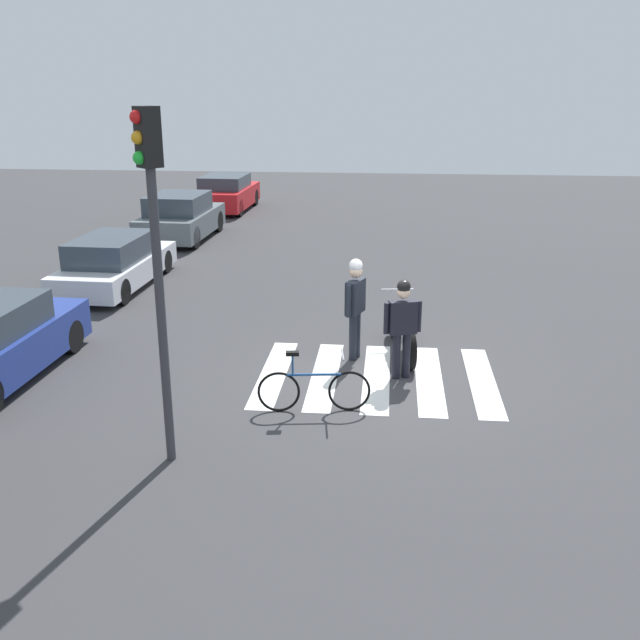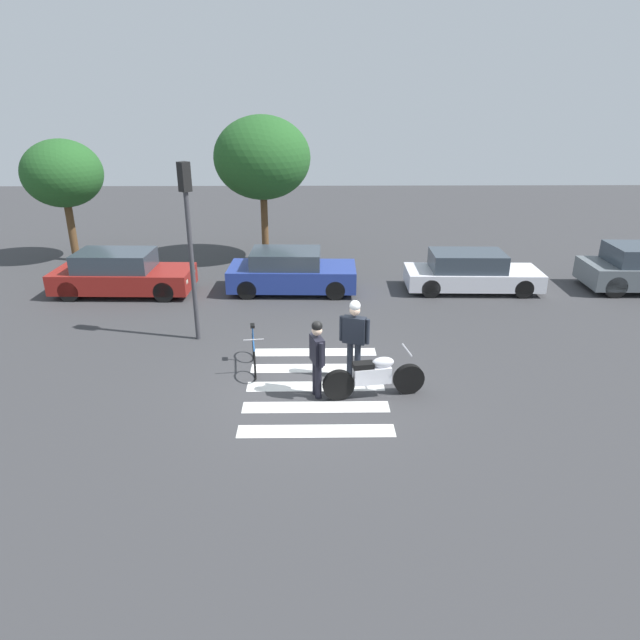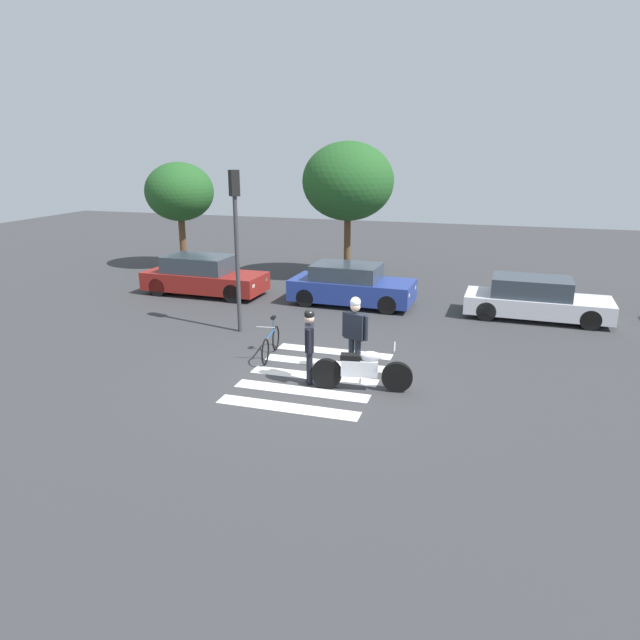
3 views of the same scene
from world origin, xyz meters
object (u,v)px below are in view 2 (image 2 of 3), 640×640
at_px(officer_on_foot, 354,333).
at_px(car_maroon_wagon, 121,274).
at_px(leaning_bicycle, 254,354).
at_px(officer_by_motorcycle, 317,354).
at_px(traffic_light_pole, 188,226).
at_px(car_blue_hatchback, 291,272).
at_px(car_white_van, 471,272).
at_px(police_motorcycle, 374,377).

xyz_separation_m(officer_on_foot, car_maroon_wagon, (-7.13, 6.00, -0.43)).
bearing_deg(leaning_bicycle, officer_by_motorcycle, -42.40).
bearing_deg(traffic_light_pole, car_blue_hatchback, 58.79).
distance_m(leaning_bicycle, officer_on_foot, 2.49).
height_order(officer_by_motorcycle, car_maroon_wagon, officer_by_motorcycle).
height_order(officer_on_foot, officer_by_motorcycle, officer_on_foot).
xyz_separation_m(officer_on_foot, car_white_van, (4.28, 6.18, -0.49)).
height_order(leaning_bicycle, officer_by_motorcycle, officer_by_motorcycle).
xyz_separation_m(car_maroon_wagon, car_blue_hatchback, (5.49, 0.17, -0.01)).
relative_size(officer_by_motorcycle, car_blue_hatchback, 0.42).
height_order(officer_on_foot, car_maroon_wagon, officer_on_foot).
xyz_separation_m(leaning_bicycle, car_maroon_wagon, (-4.81, 5.49, 0.30)).
xyz_separation_m(car_blue_hatchback, traffic_light_pole, (-2.36, -3.89, 2.39)).
bearing_deg(officer_by_motorcycle, traffic_light_pole, 135.40).
distance_m(officer_on_foot, car_white_van, 7.54).
bearing_deg(car_white_van, police_motorcycle, -119.01).
xyz_separation_m(police_motorcycle, officer_on_foot, (-0.37, 0.87, 0.63)).
bearing_deg(officer_on_foot, leaning_bicycle, 167.62).
xyz_separation_m(officer_by_motorcycle, car_maroon_wagon, (-6.29, 6.84, -0.33)).
relative_size(car_blue_hatchback, traffic_light_pole, 0.91).
relative_size(car_maroon_wagon, car_white_van, 1.01).
xyz_separation_m(car_white_van, traffic_light_pole, (-8.28, -3.91, 2.43)).
distance_m(police_motorcycle, leaning_bicycle, 3.03).
bearing_deg(car_maroon_wagon, leaning_bicycle, -48.79).
bearing_deg(officer_by_motorcycle, car_white_van, 53.89).
relative_size(police_motorcycle, car_maroon_wagon, 0.50).
relative_size(leaning_bicycle, officer_on_foot, 0.92).
xyz_separation_m(police_motorcycle, traffic_light_pole, (-4.37, 3.15, 2.58)).
height_order(leaning_bicycle, officer_on_foot, officer_on_foot).
bearing_deg(car_blue_hatchback, traffic_light_pole, -121.21).
xyz_separation_m(officer_on_foot, traffic_light_pole, (-4.00, 2.27, 1.95)).
xyz_separation_m(police_motorcycle, car_white_van, (3.91, 7.05, 0.15)).
xyz_separation_m(police_motorcycle, car_blue_hatchback, (-2.01, 7.04, 0.19)).
bearing_deg(car_blue_hatchback, officer_by_motorcycle, -83.46).
relative_size(car_white_van, traffic_light_pole, 0.96).
bearing_deg(leaning_bicycle, car_maroon_wagon, 131.21).
distance_m(leaning_bicycle, officer_by_motorcycle, 2.10).
distance_m(officer_on_foot, car_maroon_wagon, 9.33).
distance_m(police_motorcycle, traffic_light_pole, 5.97).
xyz_separation_m(officer_on_foot, officer_by_motorcycle, (-0.84, -0.84, -0.10)).
bearing_deg(traffic_light_pole, officer_by_motorcycle, -44.60).
height_order(car_maroon_wagon, car_white_van, car_maroon_wagon).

